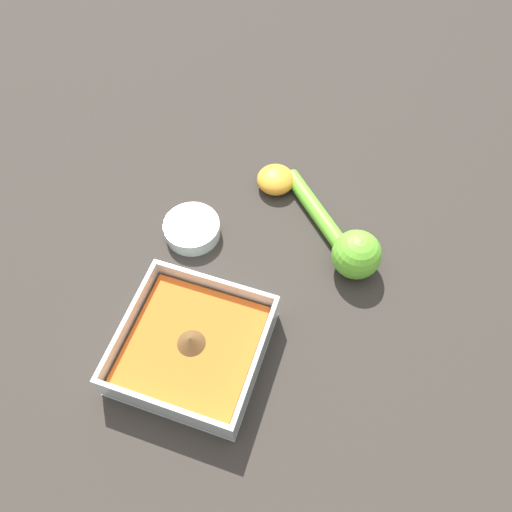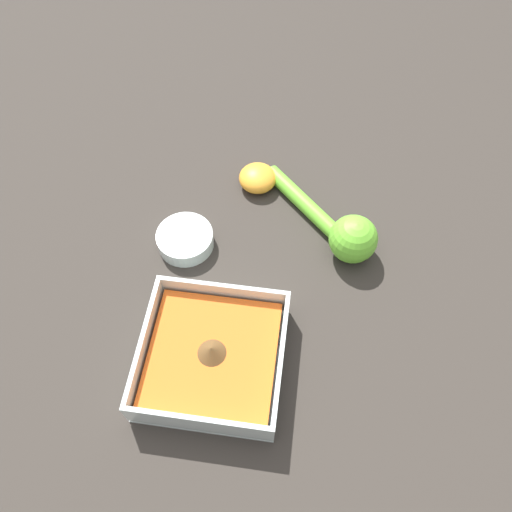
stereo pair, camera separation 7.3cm
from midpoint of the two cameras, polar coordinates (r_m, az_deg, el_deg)
name	(u,v)px [view 2 (the right image)]	position (r m, az deg, el deg)	size (l,w,h in m)	color
ground_plane	(198,348)	(0.71, -9.63, -10.62)	(4.00, 4.00, 0.00)	#332D28
square_dish	(213,357)	(0.68, -8.11, -11.66)	(0.18, 0.18, 0.06)	silver
spice_bowl	(185,240)	(0.78, -10.75, 1.65)	(0.09, 0.09, 0.03)	silver
lemon_squeezer	(342,231)	(0.76, 7.07, 2.69)	(0.18, 0.18, 0.07)	#6BC633
lemon_half	(258,178)	(0.84, -2.33, 8.72)	(0.06, 0.06, 0.03)	orange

